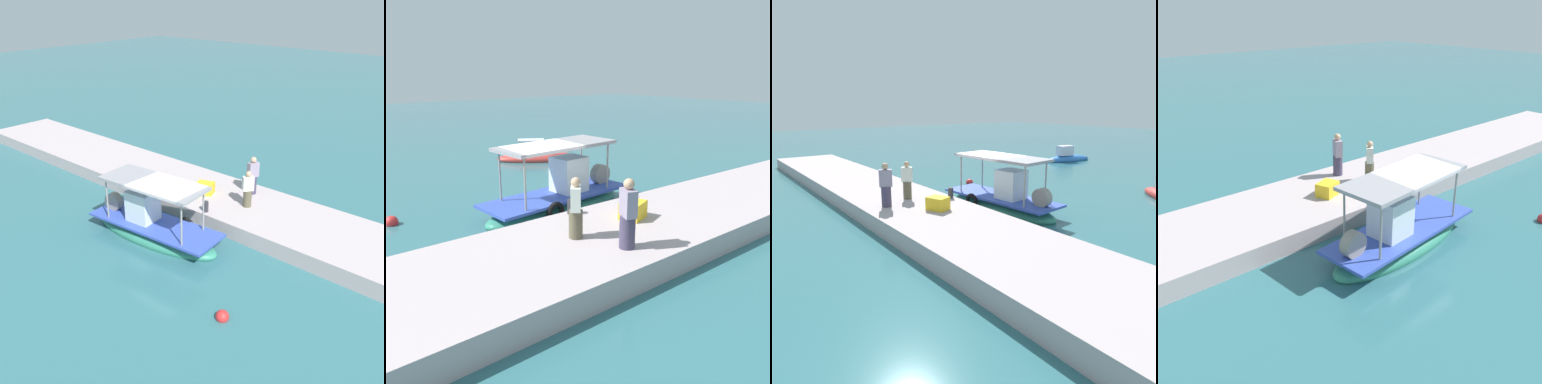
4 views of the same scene
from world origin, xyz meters
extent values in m
plane|color=#31676E|center=(0.00, 0.00, 0.00)|extent=(120.00, 120.00, 0.00)
cube|color=#B5A4A6|center=(0.00, -3.86, 0.34)|extent=(36.00, 4.13, 0.68)
ellipsoid|color=#32876D|center=(0.65, 0.08, 0.09)|extent=(6.16, 2.45, 0.89)
cube|color=#3750B5|center=(0.65, 0.08, 0.59)|extent=(5.92, 2.43, 0.10)
cube|color=silver|center=(1.24, 0.14, 1.24)|extent=(1.19, 1.14, 1.40)
cylinder|color=gray|center=(2.49, 0.98, 1.45)|extent=(0.07, 0.07, 1.83)
cylinder|color=gray|center=(2.63, -0.45, 1.45)|extent=(0.07, 0.07, 1.83)
cylinder|color=gray|center=(-1.34, 0.62, 1.45)|extent=(0.07, 0.07, 1.83)
cylinder|color=gray|center=(-1.20, -0.81, 1.45)|extent=(0.07, 0.07, 1.83)
cube|color=#96939A|center=(0.65, 0.08, 2.43)|extent=(4.50, 2.24, 0.12)
torus|color=black|center=(-0.16, -0.98, 0.39)|extent=(0.75, 0.25, 0.74)
cylinder|color=gray|center=(2.92, 0.30, 0.99)|extent=(0.83, 0.42, 0.80)
cylinder|color=#403954|center=(-0.73, -4.93, 1.10)|extent=(0.52, 0.52, 0.83)
cube|color=gray|center=(-0.73, -4.93, 1.86)|extent=(0.44, 0.57, 0.69)
sphere|color=tan|center=(-0.73, -4.93, 2.34)|extent=(0.27, 0.27, 0.27)
cylinder|color=brown|center=(-1.36, -3.64, 1.06)|extent=(0.52, 0.52, 0.77)
cube|color=silver|center=(-1.36, -3.64, 1.77)|extent=(0.50, 0.53, 0.64)
sphere|color=tan|center=(-1.36, -3.64, 2.21)|extent=(0.25, 0.25, 0.25)
cylinder|color=#2D2D33|center=(-0.31, -2.05, 0.91)|extent=(0.24, 0.24, 0.47)
cube|color=gold|center=(0.92, -3.51, 0.94)|extent=(0.95, 0.85, 0.52)
sphere|color=red|center=(-4.58, 2.30, 0.09)|extent=(0.44, 0.44, 0.44)
camera|label=1|loc=(-11.21, 11.34, 9.49)|focal=42.09mm
camera|label=2|loc=(-7.43, -11.52, 4.91)|focal=37.70mm
camera|label=3|loc=(12.75, -11.03, 4.77)|focal=34.35mm
camera|label=4|loc=(10.07, 8.56, 7.38)|focal=40.82mm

